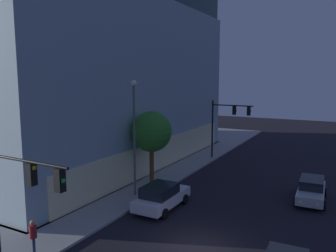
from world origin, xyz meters
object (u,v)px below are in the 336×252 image
(traffic_light_near_corner, at_px, (21,189))
(sidewalk_tree, at_px, (151,132))
(traffic_light_far_corner, at_px, (227,118))
(car_silver, at_px, (311,189))
(modern_building, at_px, (52,72))
(car_white, at_px, (161,196))
(pedestrian_waiting, at_px, (33,234))
(street_lamp_sidewalk, at_px, (134,125))

(traffic_light_near_corner, xyz_separation_m, sidewalk_tree, (14.30, 2.33, 0.17))
(traffic_light_far_corner, relative_size, sidewalk_tree, 1.05)
(traffic_light_near_corner, xyz_separation_m, car_silver, (16.53, -9.62, -3.42))
(traffic_light_far_corner, bearing_deg, traffic_light_near_corner, 179.02)
(sidewalk_tree, bearing_deg, modern_building, 74.09)
(traffic_light_far_corner, distance_m, car_white, 15.51)
(traffic_light_near_corner, distance_m, pedestrian_waiting, 3.74)
(car_silver, bearing_deg, car_white, 126.70)
(traffic_light_far_corner, height_order, sidewalk_tree, traffic_light_far_corner)
(traffic_light_far_corner, xyz_separation_m, car_silver, (-8.60, -9.19, -3.72))
(traffic_light_far_corner, relative_size, car_silver, 1.31)
(modern_building, bearing_deg, pedestrian_waiting, -136.19)
(car_white, bearing_deg, modern_building, 65.24)
(pedestrian_waiting, bearing_deg, car_white, -15.99)
(traffic_light_near_corner, bearing_deg, modern_building, 43.60)
(modern_building, distance_m, car_white, 22.32)
(modern_building, relative_size, traffic_light_far_corner, 5.09)
(traffic_light_near_corner, distance_m, street_lamp_sidewalk, 11.40)
(modern_building, xyz_separation_m, traffic_light_near_corner, (-18.71, -17.82, -5.11))
(pedestrian_waiting, relative_size, car_white, 0.37)
(traffic_light_far_corner, relative_size, car_white, 1.30)
(traffic_light_near_corner, height_order, pedestrian_waiting, traffic_light_near_corner)
(modern_building, height_order, car_white, modern_building)
(street_lamp_sidewalk, xyz_separation_m, pedestrian_waiting, (-9.52, -0.45, -4.18))
(sidewalk_tree, distance_m, pedestrian_waiting, 13.06)
(car_silver, bearing_deg, modern_building, 85.45)
(traffic_light_near_corner, height_order, car_silver, traffic_light_near_corner)
(modern_building, xyz_separation_m, car_silver, (-2.18, -27.44, -8.52))
(traffic_light_near_corner, bearing_deg, street_lamp_sidewalk, 9.71)
(traffic_light_near_corner, bearing_deg, car_silver, -30.20)
(traffic_light_near_corner, bearing_deg, traffic_light_far_corner, -0.98)
(street_lamp_sidewalk, height_order, car_white, street_lamp_sidewalk)
(pedestrian_waiting, bearing_deg, car_silver, -36.71)
(car_white, bearing_deg, traffic_light_far_corner, 1.94)
(traffic_light_near_corner, xyz_separation_m, pedestrian_waiting, (1.66, 1.46, -3.01))
(car_white, bearing_deg, pedestrian_waiting, 164.01)
(street_lamp_sidewalk, bearing_deg, sidewalk_tree, 7.70)
(traffic_light_near_corner, relative_size, street_lamp_sidewalk, 0.68)
(traffic_light_near_corner, distance_m, car_silver, 19.43)
(car_white, distance_m, car_silver, 10.82)
(street_lamp_sidewalk, bearing_deg, traffic_light_far_corner, -9.55)
(modern_building, height_order, traffic_light_far_corner, modern_building)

